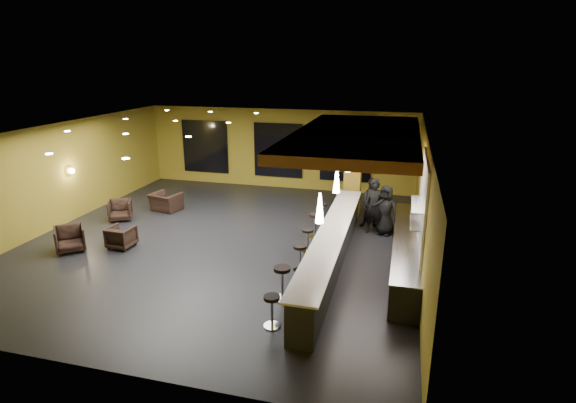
% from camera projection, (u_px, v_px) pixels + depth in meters
% --- Properties ---
extents(floor, '(12.00, 13.00, 0.10)m').
position_uv_depth(floor, '(224.00, 241.00, 14.44)').
color(floor, black).
rests_on(floor, ground).
extents(ceiling, '(12.00, 13.00, 0.10)m').
position_uv_depth(ceiling, '(219.00, 129.00, 13.36)').
color(ceiling, black).
extents(wall_back, '(12.00, 0.10, 3.50)m').
position_uv_depth(wall_back, '(279.00, 149.00, 19.94)').
color(wall_back, olive).
rests_on(wall_back, floor).
extents(wall_front, '(12.00, 0.10, 3.50)m').
position_uv_depth(wall_front, '(76.00, 286.00, 7.86)').
color(wall_front, olive).
rests_on(wall_front, floor).
extents(wall_left, '(0.10, 13.00, 3.50)m').
position_uv_depth(wall_left, '(57.00, 175.00, 15.35)').
color(wall_left, olive).
rests_on(wall_left, floor).
extents(wall_right, '(0.10, 13.00, 3.50)m').
position_uv_depth(wall_right, '(425.00, 202.00, 12.45)').
color(wall_right, olive).
rests_on(wall_right, floor).
extents(wood_soffit, '(3.60, 8.00, 0.28)m').
position_uv_depth(wood_soffit, '(357.00, 136.00, 13.38)').
color(wood_soffit, '#AC6232').
rests_on(wood_soffit, ceiling).
extents(window_left, '(2.20, 0.06, 2.40)m').
position_uv_depth(window_left, '(205.00, 147.00, 20.70)').
color(window_left, black).
rests_on(window_left, wall_back).
extents(window_center, '(2.20, 0.06, 2.40)m').
position_uv_depth(window_center, '(278.00, 150.00, 19.86)').
color(window_center, black).
rests_on(window_center, wall_back).
extents(window_right, '(2.20, 0.06, 2.40)m').
position_uv_depth(window_right, '(346.00, 154.00, 19.14)').
color(window_right, black).
rests_on(window_right, wall_back).
extents(tile_backsplash, '(0.06, 3.20, 2.40)m').
position_uv_depth(tile_backsplash, '(423.00, 204.00, 11.47)').
color(tile_backsplash, white).
rests_on(tile_backsplash, wall_right).
extents(bar_counter, '(0.60, 8.00, 1.00)m').
position_uv_depth(bar_counter, '(332.00, 249.00, 12.48)').
color(bar_counter, black).
rests_on(bar_counter, floor).
extents(bar_top, '(0.78, 8.10, 0.05)m').
position_uv_depth(bar_top, '(332.00, 232.00, 12.32)').
color(bar_top, beige).
rests_on(bar_top, bar_counter).
extents(prep_counter, '(0.70, 6.00, 0.86)m').
position_uv_depth(prep_counter, '(406.00, 252.00, 12.48)').
color(prep_counter, black).
rests_on(prep_counter, floor).
extents(prep_top, '(0.72, 6.00, 0.03)m').
position_uv_depth(prep_top, '(407.00, 237.00, 12.34)').
color(prep_top, silver).
rests_on(prep_top, prep_counter).
extents(wall_shelf_lower, '(0.30, 1.50, 0.03)m').
position_uv_depth(wall_shelf_lower, '(416.00, 221.00, 11.44)').
color(wall_shelf_lower, silver).
rests_on(wall_shelf_lower, wall_right).
extents(wall_shelf_upper, '(0.30, 1.50, 0.03)m').
position_uv_depth(wall_shelf_upper, '(418.00, 204.00, 11.30)').
color(wall_shelf_upper, silver).
rests_on(wall_shelf_upper, wall_right).
extents(column, '(0.60, 0.60, 3.50)m').
position_uv_depth(column, '(353.00, 168.00, 16.34)').
color(column, olive).
rests_on(column, floor).
extents(wall_sconce, '(0.22, 0.22, 0.22)m').
position_uv_depth(wall_sconce, '(71.00, 171.00, 15.76)').
color(wall_sconce, '#FFE5B2').
rests_on(wall_sconce, wall_left).
extents(pendant_0, '(0.20, 0.20, 0.70)m').
position_uv_depth(pendant_0, '(320.00, 208.00, 10.07)').
color(pendant_0, white).
rests_on(pendant_0, wood_soffit).
extents(pendant_1, '(0.20, 0.20, 0.70)m').
position_uv_depth(pendant_1, '(337.00, 180.00, 12.38)').
color(pendant_1, white).
rests_on(pendant_1, wood_soffit).
extents(pendant_2, '(0.20, 0.20, 0.70)m').
position_uv_depth(pendant_2, '(348.00, 161.00, 14.69)').
color(pendant_2, white).
rests_on(pendant_2, wood_soffit).
extents(staff_a, '(0.77, 0.60, 1.86)m').
position_uv_depth(staff_a, '(374.00, 207.00, 14.70)').
color(staff_a, black).
rests_on(staff_a, floor).
extents(staff_b, '(0.86, 0.68, 1.74)m').
position_uv_depth(staff_b, '(373.00, 203.00, 15.23)').
color(staff_b, black).
rests_on(staff_b, floor).
extents(staff_c, '(0.95, 0.79, 1.67)m').
position_uv_depth(staff_c, '(385.00, 210.00, 14.66)').
color(staff_c, black).
rests_on(staff_c, floor).
extents(armchair_a, '(1.16, 1.17, 0.76)m').
position_uv_depth(armchair_a, '(70.00, 239.00, 13.51)').
color(armchair_a, black).
rests_on(armchair_a, floor).
extents(armchair_b, '(0.74, 0.76, 0.67)m').
position_uv_depth(armchair_b, '(121.00, 237.00, 13.77)').
color(armchair_b, black).
rests_on(armchair_b, floor).
extents(armchair_c, '(1.06, 1.07, 0.73)m').
position_uv_depth(armchair_c, '(120.00, 210.00, 16.14)').
color(armchair_c, black).
rests_on(armchair_c, floor).
extents(armchair_d, '(1.22, 1.12, 0.68)m').
position_uv_depth(armchair_d, '(166.00, 202.00, 17.15)').
color(armchair_d, black).
rests_on(armchair_d, floor).
extents(bar_stool_0, '(0.37, 0.37, 0.74)m').
position_uv_depth(bar_stool_0, '(272.00, 307.00, 9.61)').
color(bar_stool_0, silver).
rests_on(bar_stool_0, floor).
extents(bar_stool_1, '(0.43, 0.43, 0.84)m').
position_uv_depth(bar_stool_1, '(282.00, 279.00, 10.71)').
color(bar_stool_1, silver).
rests_on(bar_stool_1, floor).
extents(bar_stool_2, '(0.38, 0.38, 0.76)m').
position_uv_depth(bar_stool_2, '(300.00, 255.00, 12.16)').
color(bar_stool_2, silver).
rests_on(bar_stool_2, floor).
extents(bar_stool_3, '(0.37, 0.37, 0.73)m').
position_uv_depth(bar_stool_3, '(308.00, 237.00, 13.39)').
color(bar_stool_3, silver).
rests_on(bar_stool_3, floor).
extents(bar_stool_4, '(0.42, 0.42, 0.83)m').
position_uv_depth(bar_stool_4, '(315.00, 223.00, 14.43)').
color(bar_stool_4, silver).
rests_on(bar_stool_4, floor).
extents(bar_stool_5, '(0.37, 0.37, 0.73)m').
position_uv_depth(bar_stool_5, '(322.00, 211.00, 15.75)').
color(bar_stool_5, silver).
rests_on(bar_stool_5, floor).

